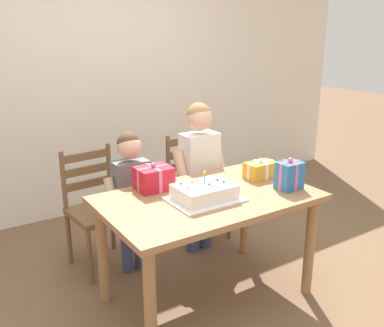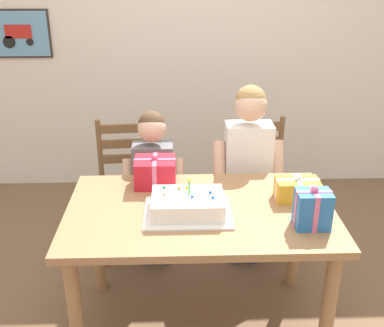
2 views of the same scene
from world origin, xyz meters
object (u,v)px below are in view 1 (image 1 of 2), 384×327
(child_older, at_px, (199,163))
(child_younger, at_px, (131,189))
(dining_table, at_px, (208,211))
(chair_left, at_px, (98,209))
(chair_right, at_px, (196,186))
(gift_box_red_large, at_px, (154,178))
(gift_box_corner_small, at_px, (260,170))
(birthday_cake, at_px, (204,193))
(gift_box_beside_cake, at_px, (289,175))

(child_older, distance_m, child_younger, 0.61)
(dining_table, distance_m, chair_left, 0.96)
(chair_right, relative_size, child_younger, 0.85)
(gift_box_red_large, distance_m, chair_left, 0.68)
(gift_box_corner_small, bearing_deg, chair_left, 143.08)
(gift_box_red_large, height_order, chair_left, gift_box_red_large)
(dining_table, height_order, chair_right, chair_right)
(birthday_cake, distance_m, chair_right, 1.07)
(gift_box_beside_cake, relative_size, gift_box_corner_small, 0.95)
(dining_table, distance_m, gift_box_red_large, 0.42)
(dining_table, distance_m, birthday_cake, 0.18)
(gift_box_beside_cake, bearing_deg, dining_table, 160.16)
(gift_box_beside_cake, relative_size, child_younger, 0.20)
(gift_box_corner_small, height_order, chair_left, chair_left)
(chair_right, relative_size, child_older, 0.74)
(chair_right, height_order, child_older, child_older)
(gift_box_corner_small, bearing_deg, birthday_cake, -166.66)
(gift_box_red_large, relative_size, child_older, 0.19)
(gift_box_corner_small, xyz_separation_m, chair_left, (-0.98, 0.73, -0.34))
(chair_left, bearing_deg, gift_box_red_large, -68.03)
(birthday_cake, relative_size, child_older, 0.35)
(birthday_cake, relative_size, gift_box_red_large, 1.89)
(gift_box_beside_cake, height_order, child_older, child_older)
(gift_box_corner_small, relative_size, chair_left, 0.25)
(child_older, bearing_deg, gift_box_red_large, -151.87)
(birthday_cake, height_order, child_older, child_older)
(birthday_cake, xyz_separation_m, gift_box_red_large, (-0.18, 0.34, 0.03))
(dining_table, relative_size, gift_box_red_large, 5.94)
(chair_right, bearing_deg, chair_left, 180.00)
(gift_box_beside_cake, distance_m, child_younger, 1.14)
(gift_box_red_large, relative_size, gift_box_corner_small, 1.01)
(gift_box_corner_small, relative_size, child_older, 0.19)
(dining_table, xyz_separation_m, gift_box_corner_small, (0.52, 0.09, 0.16))
(dining_table, xyz_separation_m, gift_box_red_large, (-0.24, 0.29, 0.18))
(gift_box_red_large, bearing_deg, dining_table, -50.49)
(chair_right, bearing_deg, gift_box_beside_cake, -85.53)
(dining_table, height_order, child_older, child_older)
(chair_left, xyz_separation_m, child_older, (0.79, -0.22, 0.29))
(gift_box_corner_small, height_order, chair_right, chair_right)
(gift_box_beside_cake, bearing_deg, chair_left, 134.10)
(gift_box_red_large, xyz_separation_m, chair_left, (-0.21, 0.53, -0.36))
(birthday_cake, xyz_separation_m, child_older, (0.40, 0.65, -0.04))
(chair_left, bearing_deg, child_younger, -50.29)
(gift_box_corner_small, distance_m, chair_left, 1.27)
(child_older, relative_size, child_younger, 1.14)
(dining_table, bearing_deg, child_older, 60.97)
(child_younger, bearing_deg, gift_box_beside_cake, -44.76)
(birthday_cake, relative_size, child_younger, 0.40)
(gift_box_beside_cake, bearing_deg, gift_box_red_large, 147.87)
(chair_left, height_order, child_younger, child_younger)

